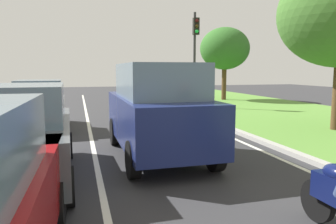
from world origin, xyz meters
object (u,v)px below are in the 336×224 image
car_hatchback_far (40,105)px  traffic_light_near_right (195,45)px  car_sedan_left_lane (21,135)px  car_suv_ahead (158,110)px  tree_roadside_far (225,49)px

car_hatchback_far → traffic_light_near_right: traffic_light_near_right is taller
car_hatchback_far → traffic_light_near_right: 9.32m
traffic_light_near_right → car_sedan_left_lane: bearing=-124.7°
car_suv_ahead → tree_roadside_far: bearing=58.6°
car_suv_ahead → car_sedan_left_lane: bearing=-159.3°
car_suv_ahead → car_sedan_left_lane: (-2.92, -1.13, -0.25)m
car_suv_ahead → tree_roadside_far: 15.80m
car_suv_ahead → tree_roadside_far: tree_roadside_far is taller
car_suv_ahead → car_sedan_left_lane: car_suv_ahead is taller
car_suv_ahead → car_hatchback_far: car_suv_ahead is taller
car_hatchback_far → traffic_light_near_right: bearing=29.8°
tree_roadside_far → car_sedan_left_lane: bearing=-127.0°
car_hatchback_far → traffic_light_near_right: size_ratio=0.72×
car_suv_ahead → tree_roadside_far: (8.02, 13.40, 2.42)m
car_hatchback_far → tree_roadside_far: size_ratio=0.74×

